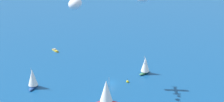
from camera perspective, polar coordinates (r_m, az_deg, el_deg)
name	(u,v)px	position (r m, az deg, el deg)	size (l,w,h in m)	color
ground_plane	(112,83)	(144.47, 0.00, -5.40)	(2000.00, 2000.00, 0.00)	navy
sailboat_far_port	(145,65)	(151.88, 5.64, -2.42)	(3.95, 6.99, 8.92)	#33704C
sailboat_far_stbd	(106,92)	(126.30, -0.97, -6.99)	(8.18, 7.42, 11.16)	#B21E1E
sailboat_inshore	(33,78)	(142.47, -13.29, -4.53)	(5.61, 7.18, 9.25)	#23478C
motorboat_mid_cluster	(56,51)	(180.53, -9.55, 0.07)	(5.22, 2.42, 1.47)	gold
marker_buoy	(128,82)	(144.75, 2.65, -5.19)	(1.10, 1.10, 2.10)	yellow
smoke_trail_lead	(76,1)	(110.80, -6.06, 8.46)	(18.90, 22.36, 4.67)	silver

